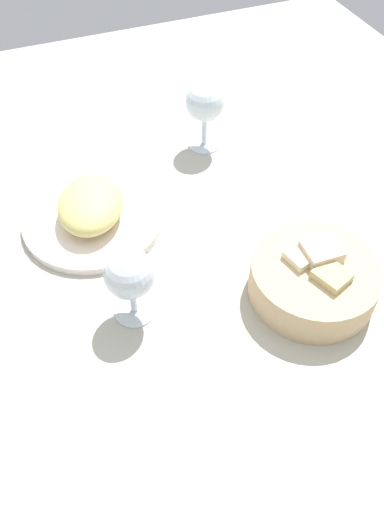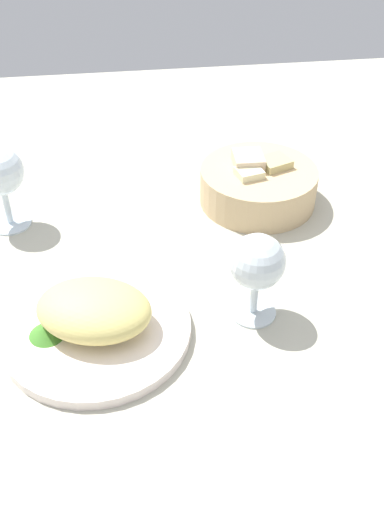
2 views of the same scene
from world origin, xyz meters
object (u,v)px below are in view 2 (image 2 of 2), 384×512
(bread_basket, at_px, (259,184))
(wine_glass_far, at_px, (1,175))
(wine_glass_near, at_px, (258,265))
(plate, at_px, (98,329))

(bread_basket, bearing_deg, wine_glass_far, -178.28)
(wine_glass_far, bearing_deg, bread_basket, 1.72)
(bread_basket, xyz_separation_m, wine_glass_far, (-0.39, -0.01, 0.06))
(wine_glass_near, bearing_deg, bread_basket, 76.38)
(plate, height_order, bread_basket, bread_basket)
(plate, relative_size, bread_basket, 1.26)
(plate, xyz_separation_m, wine_glass_far, (-0.13, 0.25, 0.08))
(wine_glass_near, distance_m, wine_glass_far, 0.41)
(bread_basket, distance_m, wine_glass_far, 0.40)
(plate, height_order, wine_glass_far, wine_glass_far)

